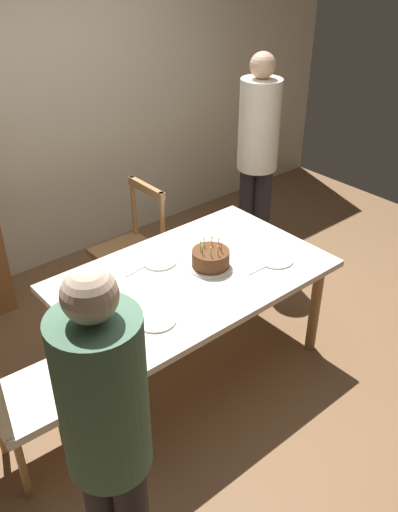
# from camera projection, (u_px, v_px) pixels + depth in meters

# --- Properties ---
(ground) EXTENTS (6.40, 6.40, 0.00)m
(ground) POSITION_uv_depth(u_px,v_px,m) (193.00, 362.00, 3.69)
(ground) COLOR brown
(back_wall) EXTENTS (6.40, 0.10, 2.60)m
(back_wall) POSITION_uv_depth(u_px,v_px,m) (40.00, 111.00, 4.21)
(back_wall) COLOR beige
(back_wall) RESTS_ON ground
(dining_table) EXTENTS (1.64, 1.03, 0.73)m
(dining_table) POSITION_uv_depth(u_px,v_px,m) (193.00, 284.00, 3.35)
(dining_table) COLOR silver
(dining_table) RESTS_ON ground
(birthday_cake) EXTENTS (0.28, 0.28, 0.18)m
(birthday_cake) POSITION_uv_depth(u_px,v_px,m) (211.00, 259.00, 3.34)
(birthday_cake) COLOR silver
(birthday_cake) RESTS_ON dining_table
(plate_near_celebrant) EXTENTS (0.22, 0.22, 0.01)m
(plate_near_celebrant) POSITION_uv_depth(u_px,v_px,m) (156.00, 320.00, 2.91)
(plate_near_celebrant) COLOR white
(plate_near_celebrant) RESTS_ON dining_table
(plate_far_side) EXTENTS (0.22, 0.22, 0.01)m
(plate_far_side) POSITION_uv_depth(u_px,v_px,m) (159.00, 261.00, 3.41)
(plate_far_side) COLOR white
(plate_far_side) RESTS_ON dining_table
(plate_near_guest) EXTENTS (0.22, 0.22, 0.01)m
(plate_near_guest) POSITION_uv_depth(u_px,v_px,m) (276.00, 260.00, 3.43)
(plate_near_guest) COLOR white
(plate_near_guest) RESTS_ON dining_table
(fork_near_celebrant) EXTENTS (0.18, 0.02, 0.01)m
(fork_near_celebrant) POSITION_uv_depth(u_px,v_px,m) (132.00, 334.00, 2.82)
(fork_near_celebrant) COLOR silver
(fork_near_celebrant) RESTS_ON dining_table
(fork_far_side) EXTENTS (0.18, 0.04, 0.01)m
(fork_far_side) POSITION_uv_depth(u_px,v_px,m) (137.00, 270.00, 3.33)
(fork_far_side) COLOR silver
(fork_far_side) RESTS_ON dining_table
(fork_near_guest) EXTENTS (0.18, 0.02, 0.01)m
(fork_near_guest) POSITION_uv_depth(u_px,v_px,m) (259.00, 269.00, 3.34)
(fork_near_guest) COLOR silver
(fork_near_guest) RESTS_ON dining_table
(chair_spindle_back) EXTENTS (0.44, 0.44, 0.95)m
(chair_spindle_back) POSITION_uv_depth(u_px,v_px,m) (131.00, 251.00, 4.04)
(chair_spindle_back) COLOR #9E7042
(chair_spindle_back) RESTS_ON ground
(chair_upholstered) EXTENTS (0.46, 0.46, 0.95)m
(chair_upholstered) POSITION_uv_depth(u_px,v_px,m) (14.00, 396.00, 2.71)
(chair_upholstered) COLOR beige
(chair_upholstered) RESTS_ON ground
(person_celebrant) EXTENTS (0.32, 0.32, 1.67)m
(person_celebrant) POSITION_uv_depth(u_px,v_px,m) (108.00, 434.00, 1.99)
(person_celebrant) COLOR #262328
(person_celebrant) RESTS_ON ground
(person_guest) EXTENTS (0.32, 0.32, 1.75)m
(person_guest) POSITION_uv_depth(u_px,v_px,m) (258.00, 150.00, 4.32)
(person_guest) COLOR #262328
(person_guest) RESTS_ON ground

